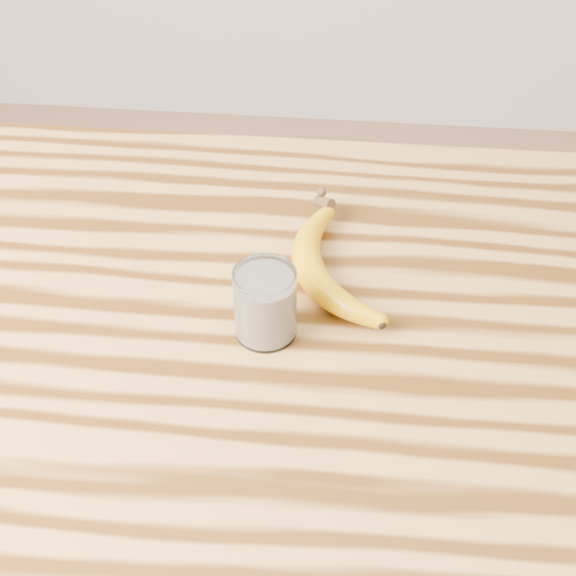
{
  "coord_description": "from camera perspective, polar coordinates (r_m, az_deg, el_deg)",
  "views": [
    {
      "loc": [
        -0.0,
        -0.71,
        1.59
      ],
      "look_at": [
        -0.07,
        0.01,
        0.93
      ],
      "focal_mm": 50.0,
      "sensor_mm": 36.0,
      "label": 1
    }
  ],
  "objects": [
    {
      "name": "table",
      "position": [
        1.08,
        3.77,
        -6.92
      ],
      "size": [
        1.2,
        0.8,
        0.9
      ],
      "color": "#B3823D",
      "rests_on": "ground"
    },
    {
      "name": "smoothie_glass",
      "position": [
        0.93,
        -1.63,
        -1.16
      ],
      "size": [
        0.07,
        0.07,
        0.09
      ],
      "color": "white",
      "rests_on": "table"
    },
    {
      "name": "banana",
      "position": [
        1.01,
        1.5,
        1.27
      ],
      "size": [
        0.22,
        0.35,
        0.04
      ],
      "primitive_type": null,
      "rotation": [
        0.0,
        0.0,
        0.35
      ],
      "color": "#DB9A05",
      "rests_on": "table"
    }
  ]
}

